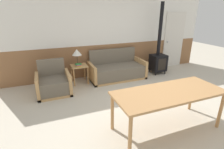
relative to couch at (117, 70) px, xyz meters
The scene contains 10 objects.
ground_plane 2.14m from the couch, 90.32° to the right, with size 16.00×16.00×0.00m, color beige.
wall_back 1.19m from the couch, 91.33° to the left, with size 7.20×0.06×2.70m.
couch is the anchor object (origin of this frame).
armchair 2.05m from the couch, 168.77° to the right, with size 0.86×0.79×0.87m.
side_table 1.23m from the couch, behind, with size 0.48×0.48×0.56m.
table_lamp 1.41m from the couch, behind, with size 0.29×0.29×0.48m.
book_stack 1.28m from the couch, behind, with size 0.18×0.14×0.08m.
dining_table 2.78m from the couch, 93.70° to the right, with size 2.01×0.82×0.77m.
wood_stove 1.57m from the couch, ahead, with size 0.50×0.46×2.38m.
entry_door 2.73m from the couch, ahead, with size 0.88×0.09×2.06m.
Camera 1 is at (-2.15, -2.83, 2.12)m, focal length 28.00 mm.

